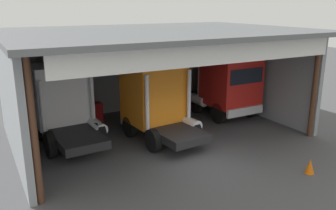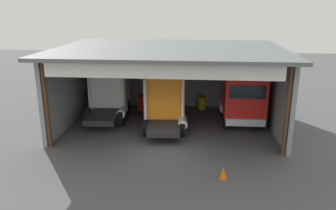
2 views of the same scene
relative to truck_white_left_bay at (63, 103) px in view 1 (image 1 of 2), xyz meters
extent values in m
plane|color=#4C4C4F|center=(4.23, -5.31, -1.84)|extent=(80.00, 80.00, 0.00)
cube|color=gray|center=(4.23, 3.37, 0.60)|extent=(13.05, 0.24, 4.88)
cube|color=gray|center=(-2.29, -0.97, 0.60)|extent=(0.24, 8.68, 4.88)
cube|color=gray|center=(10.76, -0.97, 0.60)|extent=(0.24, 8.68, 4.88)
cube|color=slate|center=(4.23, -1.52, 3.14)|extent=(13.65, 9.79, 0.20)
cylinder|color=#4C2D1E|center=(-2.04, -5.16, 0.60)|extent=(0.24, 0.24, 4.88)
cylinder|color=#4C2D1E|center=(10.51, -5.16, 0.60)|extent=(0.24, 0.24, 4.88)
cube|color=white|center=(4.23, -5.75, 2.69)|extent=(11.75, 0.12, 0.90)
cube|color=white|center=(-0.04, 0.33, 0.35)|extent=(2.56, 2.20, 2.74)
cube|color=black|center=(-0.09, 1.40, 0.83)|extent=(2.10, 0.15, 0.82)
cube|color=silver|center=(-0.09, 1.43, -1.12)|extent=(2.35, 0.27, 0.44)
cube|color=#232326|center=(0.05, -1.61, -1.09)|extent=(2.01, 3.61, 0.36)
cylinder|color=silver|center=(-1.09, -0.92, 0.02)|extent=(0.18, 0.18, 2.58)
cylinder|color=silver|center=(1.13, -0.82, 0.02)|extent=(0.18, 0.18, 2.58)
cylinder|color=silver|center=(1.15, -1.26, -0.97)|extent=(0.61, 1.22, 0.56)
cylinder|color=black|center=(-1.14, 0.70, -1.27)|extent=(0.35, 1.14, 1.13)
cylinder|color=black|center=(1.03, 0.80, -1.27)|extent=(0.35, 1.14, 1.13)
cylinder|color=black|center=(-1.03, -1.66, -1.27)|extent=(0.35, 1.14, 1.13)
cylinder|color=black|center=(1.13, -1.56, -1.27)|extent=(0.35, 1.14, 1.13)
cube|color=orange|center=(3.93, -1.41, 0.40)|extent=(2.64, 2.49, 2.96)
cube|color=black|center=(3.85, -0.23, 0.92)|extent=(2.10, 0.22, 0.89)
cube|color=silver|center=(3.85, -0.20, -1.18)|extent=(2.35, 0.33, 0.44)
cube|color=#232326|center=(4.06, -3.11, -1.15)|extent=(2.08, 3.23, 0.36)
cylinder|color=silver|center=(2.92, -2.79, 0.08)|extent=(0.18, 0.18, 2.83)
cylinder|color=silver|center=(5.14, -2.63, 0.08)|extent=(0.18, 0.18, 2.83)
cylinder|color=silver|center=(5.15, -2.73, -1.03)|extent=(0.65, 1.24, 0.56)
cylinder|color=black|center=(2.82, -1.02, -1.33)|extent=(0.37, 1.03, 1.01)
cylinder|color=black|center=(4.98, -0.86, -1.33)|extent=(0.37, 1.03, 1.01)
cylinder|color=black|center=(2.98, -3.19, -1.33)|extent=(0.37, 1.03, 1.01)
cylinder|color=black|center=(5.14, -3.03, -1.33)|extent=(0.37, 1.03, 1.01)
cube|color=red|center=(8.92, -0.93, 0.30)|extent=(2.53, 2.53, 2.65)
cube|color=black|center=(8.93, -2.20, 0.76)|extent=(2.13, 0.08, 0.79)
cube|color=silver|center=(8.93, -2.23, -1.13)|extent=(2.38, 0.18, 0.44)
cube|color=#232326|center=(8.90, 0.79, -1.10)|extent=(1.91, 3.15, 0.36)
cylinder|color=silver|center=(10.04, 0.49, 0.26)|extent=(0.18, 0.18, 3.07)
cylinder|color=silver|center=(7.78, 0.47, 0.26)|extent=(0.18, 0.18, 3.07)
cylinder|color=silver|center=(7.78, 0.48, -0.98)|extent=(0.57, 1.21, 0.56)
cylinder|color=black|center=(10.03, -1.42, -1.28)|extent=(0.31, 1.12, 1.12)
cylinder|color=black|center=(7.82, -1.44, -1.28)|extent=(0.31, 1.12, 1.12)
cylinder|color=black|center=(10.01, 0.80, -1.28)|extent=(0.31, 1.12, 1.12)
cylinder|color=black|center=(7.80, 0.78, -1.28)|extent=(0.31, 1.12, 1.12)
cylinder|color=gold|center=(6.33, 2.64, -1.37)|extent=(0.58, 0.58, 0.93)
cube|color=red|center=(2.02, 2.14, -1.34)|extent=(0.90, 0.60, 1.00)
cone|color=orange|center=(7.25, -7.91, -1.56)|extent=(0.36, 0.36, 0.56)
camera|label=1|loc=(-3.36, -16.03, 4.32)|focal=37.90mm
camera|label=2|loc=(5.99, -21.62, 5.68)|focal=35.78mm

